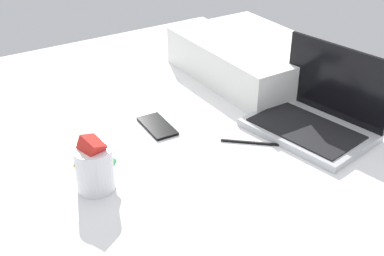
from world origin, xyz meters
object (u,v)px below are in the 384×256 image
Objects in this scene: cell_phone at (157,126)px; pillow at (251,58)px; snack_cup at (95,167)px; laptop at (316,116)px.

cell_phone is 47.56cm from pillow.
cell_phone is (-17.57, 26.17, -5.69)cm from snack_cup.
snack_cup is at bearing -106.78° from laptop.
pillow is (-39.57, 7.74, 2.09)cm from laptop.
laptop is 63.79cm from snack_cup.
pillow is at bearing 114.26° from snack_cup.
cell_phone is at bearing -134.05° from laptop.
laptop is 40.37cm from pillow.
snack_cup is at bearing -142.84° from cell_phone.
snack_cup reaches higher than pillow.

